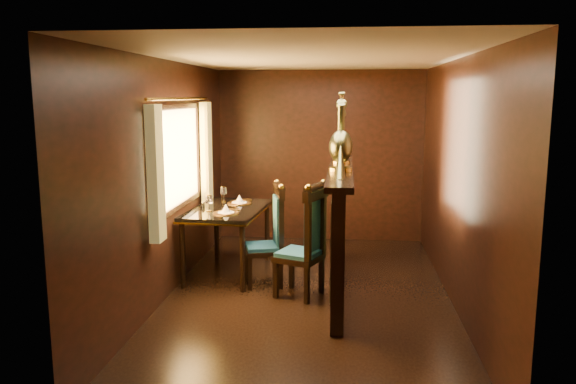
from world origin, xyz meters
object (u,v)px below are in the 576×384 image
Objects in this scene: chair_left at (309,238)px; peacock_right at (342,134)px; chair_right at (273,231)px; peacock_left at (341,132)px; dining_table at (228,214)px.

peacock_right is (0.32, 0.67, 1.05)m from chair_left.
peacock_right is (0.75, 0.28, 1.09)m from chair_right.
chair_right is 1.42m from peacock_left.
peacock_left is at bearing -23.30° from dining_table.
dining_table is 1.21× the size of chair_right.
peacock_left is (0.32, 0.03, 1.11)m from chair_left.
peacock_left is 0.65m from peacock_right.
chair_left reaches higher than chair_right.
chair_left reaches higher than dining_table.
peacock_right is at bearing 4.86° from chair_right.
chair_right is at bearing -159.75° from peacock_right.
chair_left is 1.56× the size of peacock_left.
chair_left is at bearing -31.12° from dining_table.
chair_left is 1.15m from peacock_left.
dining_table is 2.09× the size of peacock_right.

